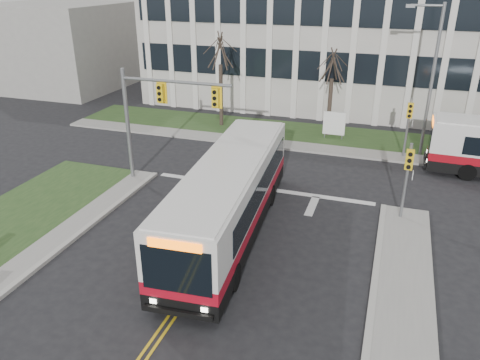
# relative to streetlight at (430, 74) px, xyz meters

# --- Properties ---
(ground) EXTENTS (120.00, 120.00, 0.00)m
(ground) POSITION_rel_streetlight_xyz_m (-8.03, -16.20, -5.19)
(ground) COLOR black
(ground) RESTS_ON ground
(sidewalk_cross) EXTENTS (44.00, 1.60, 0.14)m
(sidewalk_cross) POSITION_rel_streetlight_xyz_m (-3.03, -1.00, -5.12)
(sidewalk_cross) COLOR #9E9B93
(sidewalk_cross) RESTS_ON ground
(building_lawn) EXTENTS (44.00, 5.00, 0.12)m
(building_lawn) POSITION_rel_streetlight_xyz_m (-3.03, 1.80, -5.13)
(building_lawn) COLOR #28451D
(building_lawn) RESTS_ON ground
(office_building) EXTENTS (40.00, 16.00, 12.00)m
(office_building) POSITION_rel_streetlight_xyz_m (-3.03, 13.80, 0.81)
(office_building) COLOR beige
(office_building) RESTS_ON ground
(building_annex) EXTENTS (12.00, 12.00, 8.00)m
(building_annex) POSITION_rel_streetlight_xyz_m (-34.03, 9.80, -1.19)
(building_annex) COLOR #9E9B93
(building_annex) RESTS_ON ground
(mast_arm_signal) EXTENTS (6.11, 0.38, 6.20)m
(mast_arm_signal) POSITION_rel_streetlight_xyz_m (-13.65, -9.04, -0.94)
(mast_arm_signal) COLOR slate
(mast_arm_signal) RESTS_ON ground
(signal_pole_near) EXTENTS (0.34, 0.39, 3.80)m
(signal_pole_near) POSITION_rel_streetlight_xyz_m (-0.83, -9.30, -2.69)
(signal_pole_near) COLOR slate
(signal_pole_near) RESTS_ON ground
(signal_pole_far) EXTENTS (0.34, 0.39, 3.80)m
(signal_pole_far) POSITION_rel_streetlight_xyz_m (-0.83, -0.80, -2.69)
(signal_pole_far) COLOR slate
(signal_pole_far) RESTS_ON ground
(streetlight) EXTENTS (2.15, 0.25, 9.20)m
(streetlight) POSITION_rel_streetlight_xyz_m (0.00, 0.00, 0.00)
(streetlight) COLOR slate
(streetlight) RESTS_ON ground
(directory_sign) EXTENTS (1.50, 0.12, 2.00)m
(directory_sign) POSITION_rel_streetlight_xyz_m (-5.53, 1.30, -4.02)
(directory_sign) COLOR slate
(directory_sign) RESTS_ON ground
(tree_left) EXTENTS (1.80, 1.80, 7.70)m
(tree_left) POSITION_rel_streetlight_xyz_m (-14.03, 1.80, 0.32)
(tree_left) COLOR #42352B
(tree_left) RESTS_ON ground
(tree_mid) EXTENTS (1.80, 1.80, 6.82)m
(tree_mid) POSITION_rel_streetlight_xyz_m (-6.03, 2.00, -0.31)
(tree_mid) COLOR #42352B
(tree_mid) RESTS_ON ground
(bus_main) EXTENTS (3.64, 12.70, 3.34)m
(bus_main) POSITION_rel_streetlight_xyz_m (-8.08, -12.91, -3.52)
(bus_main) COLOR silver
(bus_main) RESTS_ON ground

